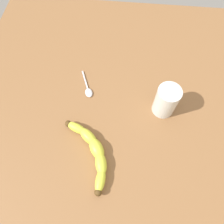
% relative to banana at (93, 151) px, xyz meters
% --- Properties ---
extents(wooden_tabletop, '(1.20, 1.20, 0.03)m').
position_rel_banana_xyz_m(wooden_tabletop, '(-0.14, -0.08, -0.03)').
color(wooden_tabletop, '#8C5F38').
rests_on(wooden_tabletop, ground).
extents(banana, '(0.15, 0.21, 0.04)m').
position_rel_banana_xyz_m(banana, '(0.00, 0.00, 0.00)').
color(banana, '#DCE23F').
rests_on(banana, wooden_tabletop).
extents(smoothie_glass, '(0.07, 0.07, 0.11)m').
position_rel_banana_xyz_m(smoothie_glass, '(-0.20, -0.17, 0.03)').
color(smoothie_glass, silver).
rests_on(smoothie_glass, wooden_tabletop).
extents(teaspoon, '(0.06, 0.11, 0.01)m').
position_rel_banana_xyz_m(teaspoon, '(0.05, -0.21, -0.01)').
color(teaspoon, silver).
rests_on(teaspoon, wooden_tabletop).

